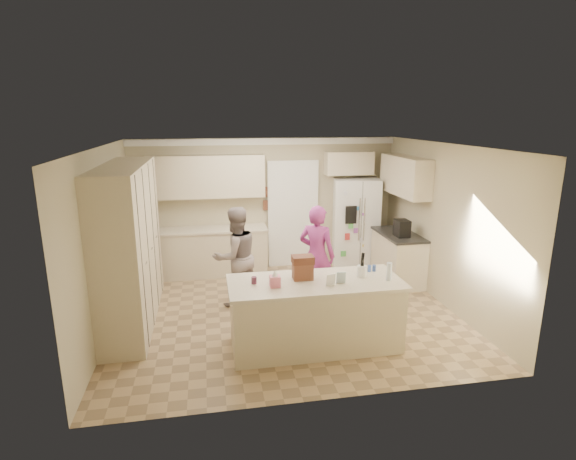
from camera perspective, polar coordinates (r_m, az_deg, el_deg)
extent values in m
cube|color=tan|center=(7.23, -0.29, -10.45)|extent=(5.20, 4.60, 0.02)
cube|color=white|center=(6.57, -0.32, 10.76)|extent=(5.20, 4.60, 0.02)
cube|color=#B9AE8A|center=(9.01, -2.87, 3.34)|extent=(5.20, 0.02, 2.60)
cube|color=#B9AE8A|center=(4.64, 4.73, -7.54)|extent=(5.20, 0.02, 2.60)
cube|color=#B9AE8A|center=(6.84, -22.36, -1.33)|extent=(0.02, 4.60, 2.60)
cube|color=#B9AE8A|center=(7.67, 19.29, 0.56)|extent=(0.02, 4.60, 2.60)
cube|color=white|center=(8.81, -2.93, 11.15)|extent=(5.20, 0.08, 0.12)
cube|color=beige|center=(7.01, -19.47, -1.77)|extent=(0.60, 2.60, 2.35)
cube|color=beige|center=(8.84, -9.95, -2.82)|extent=(2.20, 0.60, 0.88)
cube|color=#EEE1C4|center=(8.71, -10.08, 0.05)|extent=(2.24, 0.63, 0.04)
cube|color=beige|center=(8.66, -10.38, 6.69)|extent=(2.20, 0.35, 0.80)
cube|color=black|center=(9.12, 0.60, 1.88)|extent=(0.90, 0.06, 2.10)
cube|color=white|center=(9.08, 0.65, 1.84)|extent=(1.02, 0.03, 2.22)
cube|color=brown|center=(8.93, -2.73, 4.87)|extent=(0.15, 0.02, 0.20)
cube|color=brown|center=(8.98, -2.71, 3.17)|extent=(0.15, 0.02, 0.20)
cube|color=white|center=(9.24, 8.54, 0.94)|extent=(1.02, 0.86, 1.80)
cube|color=gray|center=(8.91, 9.27, 0.41)|extent=(0.02, 0.02, 1.78)
cube|color=black|center=(8.78, 8.00, 1.92)|extent=(0.22, 0.03, 0.35)
cylinder|color=silver|center=(8.85, 9.03, 1.32)|extent=(0.02, 0.02, 0.85)
cylinder|color=silver|center=(8.88, 9.64, 1.34)|extent=(0.02, 0.02, 0.85)
cube|color=beige|center=(9.07, 7.72, 8.42)|extent=(0.95, 0.35, 0.45)
cube|color=beige|center=(8.61, 13.78, -3.51)|extent=(0.60, 1.20, 0.88)
cube|color=#2D2B28|center=(8.48, 13.90, -0.55)|extent=(0.63, 1.24, 0.04)
cube|color=beige|center=(8.52, 14.62, 6.68)|extent=(0.35, 1.50, 0.70)
cube|color=black|center=(8.25, 14.28, 0.22)|extent=(0.22, 0.28, 0.30)
cube|color=beige|center=(6.10, 3.43, -10.73)|extent=(2.20, 0.90, 0.88)
cube|color=#EEE1C4|center=(5.92, 3.50, -6.69)|extent=(2.28, 0.96, 0.05)
cylinder|color=white|center=(6.11, 9.36, -5.18)|extent=(0.13, 0.13, 0.15)
cube|color=pink|center=(5.69, -1.67, -6.53)|extent=(0.13, 0.13, 0.14)
cone|color=white|center=(5.65, -1.67, -5.49)|extent=(0.08, 0.08, 0.08)
cube|color=brown|center=(5.93, 1.87, -5.24)|extent=(0.26, 0.18, 0.22)
cube|color=#592D1E|center=(5.88, 1.89, -3.77)|extent=(0.28, 0.20, 0.10)
cylinder|color=#59263F|center=(5.81, -4.34, -6.38)|extent=(0.07, 0.07, 0.09)
cube|color=white|center=(5.74, 5.46, -6.31)|extent=(0.12, 0.06, 0.16)
cube|color=silver|center=(5.82, 6.75, -6.03)|extent=(0.12, 0.05, 0.16)
cylinder|color=silver|center=(6.03, 12.71, -5.18)|extent=(0.07, 0.07, 0.24)
cylinder|color=#3C5BAB|center=(6.33, 10.29, -4.82)|extent=(0.05, 0.05, 0.09)
cylinder|color=#3C5BAB|center=(6.35, 10.88, -4.77)|extent=(0.05, 0.05, 0.09)
imported|color=gray|center=(7.28, -6.65, -3.39)|extent=(0.98, 0.89, 1.63)
imported|color=#9E3483|center=(7.28, 3.67, -3.23)|extent=(0.72, 0.66, 1.65)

